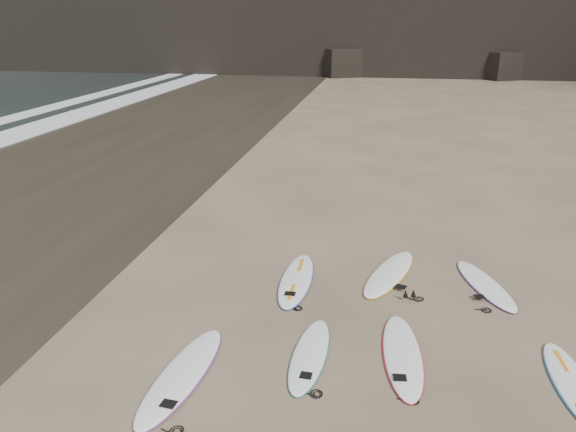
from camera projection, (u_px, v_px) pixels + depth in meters
name	position (u px, v px, depth m)	size (l,w,h in m)	color
ground	(467.00, 360.00, 9.06)	(240.00, 240.00, 0.00)	#897559
wet_sand	(64.00, 168.00, 20.44)	(12.00, 200.00, 0.01)	#383026
surfboard_0	(182.00, 374.00, 8.63)	(0.65, 2.69, 0.10)	white
surfboard_1	(310.00, 354.00, 9.15)	(0.54, 2.24, 0.08)	white
surfboard_2	(402.00, 354.00, 9.14)	(0.60, 2.51, 0.09)	white
surfboard_3	(573.00, 383.00, 8.42)	(0.54, 2.26, 0.08)	white
surfboard_5	(296.00, 279.00, 11.74)	(0.62, 2.60, 0.09)	white
surfboard_6	(389.00, 273.00, 12.03)	(0.63, 2.62, 0.09)	white
surfboard_7	(485.00, 284.00, 11.52)	(0.57, 2.38, 0.09)	white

